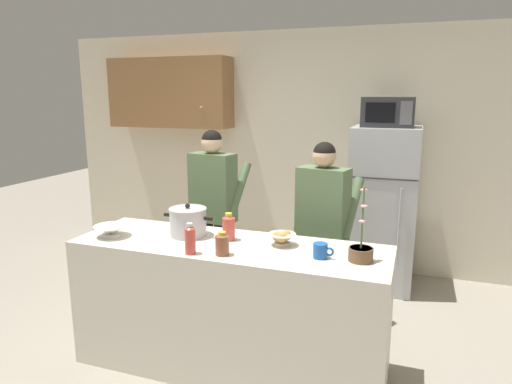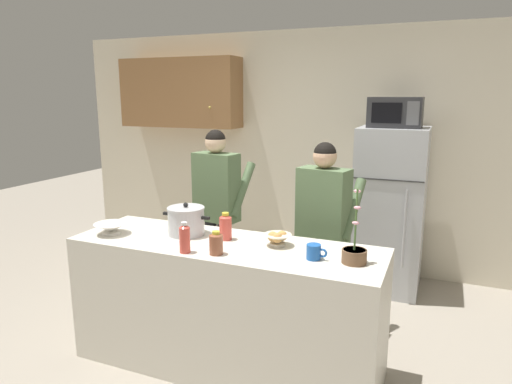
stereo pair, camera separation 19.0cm
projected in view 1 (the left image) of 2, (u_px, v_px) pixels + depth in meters
name	position (u px, v px, depth m)	size (l,w,h in m)	color
ground_plane	(231.00, 365.00, 3.30)	(14.00, 14.00, 0.00)	#9E9384
back_wall_unit	(283.00, 140.00, 5.18)	(6.00, 0.48, 2.60)	beige
kitchen_island	(230.00, 306.00, 3.21)	(2.16, 0.68, 0.92)	silver
refrigerator	(383.00, 208.00, 4.55)	(0.64, 0.68, 1.61)	#B7BABF
microwave	(388.00, 112.00, 4.33)	(0.48, 0.37, 0.28)	#2D2D30
person_near_pot	(214.00, 197.00, 4.14)	(0.54, 0.47, 1.61)	black
person_by_sink	(323.00, 217.00, 3.63)	(0.54, 0.48, 1.56)	#33384C
cooking_pot	(188.00, 222.00, 3.27)	(0.38, 0.27, 0.24)	silver
coffee_mug	(321.00, 251.00, 2.83)	(0.13, 0.09, 0.10)	#1E59B2
bread_bowl	(282.00, 238.00, 3.07)	(0.19, 0.19, 0.10)	beige
empty_bowl	(111.00, 230.00, 3.26)	(0.25, 0.25, 0.08)	white
bottle_near_edge	(222.00, 244.00, 2.88)	(0.09, 0.09, 0.15)	brown
bottle_mid_counter	(190.00, 239.00, 2.90)	(0.07, 0.07, 0.20)	#D84C3F
bottle_far_corner	(229.00, 227.00, 3.18)	(0.09, 0.09, 0.19)	#D84C3F
potted_orchid	(361.00, 251.00, 2.78)	(0.15, 0.15, 0.46)	brown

